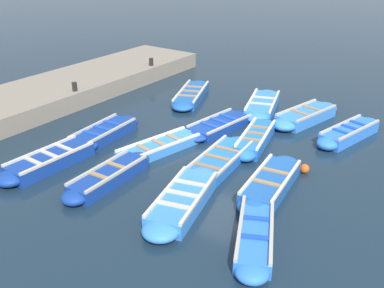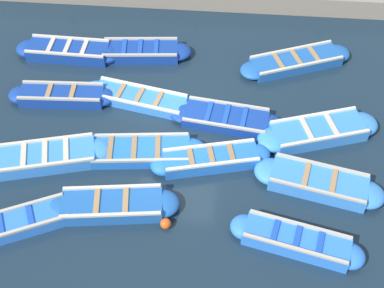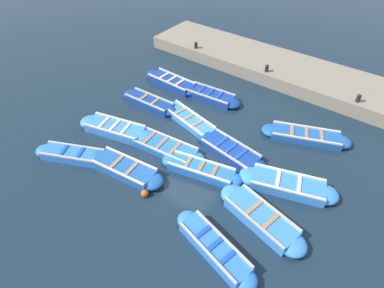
# 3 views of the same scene
# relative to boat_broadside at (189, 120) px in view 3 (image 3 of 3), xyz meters

# --- Properties ---
(ground_plane) EXTENTS (120.00, 120.00, 0.00)m
(ground_plane) POSITION_rel_boat_broadside_xyz_m (-1.34, -1.24, -0.15)
(ground_plane) COLOR #162838
(boat_broadside) EXTENTS (1.53, 3.74, 0.35)m
(boat_broadside) POSITION_rel_boat_broadside_xyz_m (0.00, 0.00, 0.00)
(boat_broadside) COLOR #3884E0
(boat_broadside) RESTS_ON ground
(boat_far_corner) EXTENTS (1.45, 3.36, 0.46)m
(boat_far_corner) POSITION_rel_boat_broadside_xyz_m (-4.62, -4.51, 0.05)
(boat_far_corner) COLOR blue
(boat_far_corner) RESTS_ON ground
(boat_tucked) EXTENTS (1.29, 3.52, 0.44)m
(boat_tucked) POSITION_rel_boat_broadside_xyz_m (-3.96, 0.10, 0.04)
(boat_tucked) COLOR #1E59AD
(boat_tucked) RESTS_ON ground
(boat_alongside) EXTENTS (1.46, 3.39, 0.43)m
(boat_alongside) POSITION_rel_boat_broadside_xyz_m (-2.23, -2.31, 0.04)
(boat_alongside) COLOR blue
(boat_alongside) RESTS_ON ground
(boat_near_quay) EXTENTS (1.16, 3.42, 0.42)m
(boat_near_quay) POSITION_rel_boat_broadside_xyz_m (2.20, 0.30, 0.03)
(boat_near_quay) COLOR navy
(boat_near_quay) RESTS_ON ground
(boat_centre) EXTENTS (1.99, 3.71, 0.45)m
(boat_centre) POSITION_rel_boat_broadside_xyz_m (-0.95, -5.29, 0.05)
(boat_centre) COLOR #3884E0
(boat_centre) RESTS_ON ground
(boat_outer_right) EXTENTS (0.90, 3.30, 0.43)m
(boat_outer_right) POSITION_rel_boat_broadside_xyz_m (-0.10, 2.37, 0.04)
(boat_outer_right) COLOR navy
(boat_outer_right) RESTS_ON ground
(boat_inner_gap) EXTENTS (1.77, 3.70, 0.45)m
(boat_inner_gap) POSITION_rel_boat_broadside_xyz_m (-2.55, 2.19, 0.05)
(boat_inner_gap) COLOR #3884E0
(boat_inner_gap) RESTS_ON ground
(boat_end_of_row) EXTENTS (2.03, 3.27, 0.40)m
(boat_end_of_row) POSITION_rel_boat_broadside_xyz_m (-4.69, 2.36, 0.02)
(boat_end_of_row) COLOR blue
(boat_end_of_row) RESTS_ON ground
(boat_stern_in) EXTENTS (2.20, 3.84, 0.39)m
(boat_stern_in) POSITION_rel_boat_broadside_xyz_m (2.14, -4.79, 0.02)
(boat_stern_in) COLOR #1E59AD
(boat_stern_in) RESTS_ON ground
(boat_mid_row) EXTENTS (0.99, 3.54, 0.46)m
(boat_mid_row) POSITION_rel_boat_broadside_xyz_m (1.99, 2.67, 0.05)
(boat_mid_row) COLOR navy
(boat_mid_row) RESTS_ON ground
(boat_bow_out) EXTENTS (1.62, 3.54, 0.47)m
(boat_bow_out) POSITION_rel_boat_broadside_xyz_m (-2.80, -5.17, 0.06)
(boat_bow_out) COLOR #3884E0
(boat_bow_out) RESTS_ON ground
(boat_outer_left) EXTENTS (1.35, 4.11, 0.37)m
(boat_outer_left) POSITION_rel_boat_broadside_xyz_m (-2.10, -0.18, 0.00)
(boat_outer_left) COLOR blue
(boat_outer_left) RESTS_ON ground
(boat_drifting) EXTENTS (1.38, 3.50, 0.37)m
(boat_drifting) POSITION_rel_boat_broadside_xyz_m (-0.61, -2.65, 0.01)
(boat_drifting) COLOR navy
(boat_drifting) RESTS_ON ground
(quay_wall) EXTENTS (3.50, 15.73, 0.70)m
(quay_wall) POSITION_rel_boat_broadside_xyz_m (6.67, -1.24, 0.20)
(quay_wall) COLOR gray
(quay_wall) RESTS_ON ground
(bollard_north) EXTENTS (0.20, 0.20, 0.35)m
(bollard_north) POSITION_rel_boat_broadside_xyz_m (5.27, -5.93, 0.73)
(bollard_north) COLOR black
(bollard_north) RESTS_ON quay_wall
(bollard_mid_north) EXTENTS (0.20, 0.20, 0.35)m
(bollard_mid_north) POSITION_rel_boat_broadside_xyz_m (5.27, -1.24, 0.73)
(bollard_mid_north) COLOR black
(bollard_mid_north) RESTS_ON quay_wall
(bollard_mid_south) EXTENTS (0.20, 0.20, 0.35)m
(bollard_mid_south) POSITION_rel_boat_broadside_xyz_m (5.27, 3.45, 0.73)
(bollard_mid_south) COLOR black
(bollard_mid_south) RESTS_ON quay_wall
(buoy_orange_near) EXTENTS (0.28, 0.28, 0.28)m
(buoy_orange_near) POSITION_rel_boat_broadside_xyz_m (-4.35, -1.31, -0.01)
(buoy_orange_near) COLOR #E05119
(buoy_orange_near) RESTS_ON ground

